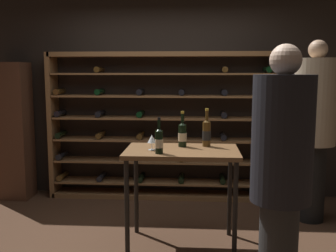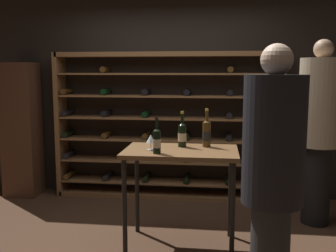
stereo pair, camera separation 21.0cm
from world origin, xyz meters
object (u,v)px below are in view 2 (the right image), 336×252
object	(u,v)px
wine_glass_stemmed_left	(151,139)
wine_rack	(166,127)
wine_bottle_amber_reserve	(182,134)
person_host_in_suit	(320,124)
wine_bottle_green_slim	(207,133)
person_bystander_dark_jacket	(273,170)
display_cabinet	(21,130)
wine_bottle_gold_foil	(157,141)
tasting_table	(181,162)

from	to	relation	value
wine_glass_stemmed_left	wine_rack	bearing A→B (deg)	91.98
wine_rack	wine_bottle_amber_reserve	size ratio (longest dim) A/B	8.52
person_host_in_suit	wine_glass_stemmed_left	bearing A→B (deg)	59.34
wine_bottle_amber_reserve	wine_glass_stemmed_left	distance (m)	0.34
wine_bottle_amber_reserve	wine_bottle_green_slim	distance (m)	0.24
person_bystander_dark_jacket	wine_bottle_amber_reserve	size ratio (longest dim) A/B	5.33
wine_bottle_amber_reserve	wine_glass_stemmed_left	xyz separation A→B (m)	(-0.28, -0.19, -0.02)
person_bystander_dark_jacket	display_cabinet	distance (m)	3.76
display_cabinet	wine_bottle_gold_foil	size ratio (longest dim) A/B	5.49
wine_bottle_green_slim	wine_bottle_gold_foil	bearing A→B (deg)	-139.10
wine_bottle_amber_reserve	wine_glass_stemmed_left	bearing A→B (deg)	-145.38
person_host_in_suit	display_cabinet	world-z (taller)	person_host_in_suit
display_cabinet	wine_bottle_gold_foil	world-z (taller)	display_cabinet
wine_rack	tasting_table	world-z (taller)	wine_rack
person_host_in_suit	display_cabinet	xyz separation A→B (m)	(-3.69, 0.56, -0.22)
wine_bottle_green_slim	wine_bottle_gold_foil	world-z (taller)	wine_bottle_green_slim
wine_bottle_gold_foil	person_bystander_dark_jacket	bearing A→B (deg)	-40.93
wine_glass_stemmed_left	wine_bottle_green_slim	bearing A→B (deg)	23.45
person_host_in_suit	wine_bottle_green_slim	xyz separation A→B (m)	(-1.19, -0.59, -0.03)
person_bystander_dark_jacket	wine_bottle_gold_foil	world-z (taller)	person_bystander_dark_jacket
person_bystander_dark_jacket	wine_bottle_amber_reserve	xyz separation A→B (m)	(-0.70, 1.12, 0.04)
display_cabinet	wine_glass_stemmed_left	bearing A→B (deg)	-34.59
wine_rack	person_bystander_dark_jacket	size ratio (longest dim) A/B	1.60
tasting_table	person_host_in_suit	size ratio (longest dim) A/B	0.53
display_cabinet	wine_bottle_amber_reserve	world-z (taller)	display_cabinet
person_bystander_dark_jacket	wine_bottle_amber_reserve	world-z (taller)	person_bystander_dark_jacket
tasting_table	person_bystander_dark_jacket	world-z (taller)	person_bystander_dark_jacket
person_host_in_suit	wine_bottle_amber_reserve	size ratio (longest dim) A/B	5.79
tasting_table	wine_bottle_green_slim	distance (m)	0.38
wine_rack	tasting_table	bearing A→B (deg)	-77.34
wine_bottle_green_slim	person_host_in_suit	bearing A→B (deg)	26.26
wine_bottle_gold_foil	wine_glass_stemmed_left	bearing A→B (deg)	118.29
person_bystander_dark_jacket	wine_glass_stemmed_left	bearing A→B (deg)	71.88
wine_bottle_green_slim	wine_bottle_amber_reserve	bearing A→B (deg)	-172.57
wine_rack	wine_bottle_gold_foil	distance (m)	1.67
wine_glass_stemmed_left	tasting_table	bearing A→B (deg)	9.82
wine_rack	person_host_in_suit	size ratio (longest dim) A/B	1.47
wine_rack	person_bystander_dark_jacket	distance (m)	2.65
tasting_table	person_bystander_dark_jacket	bearing A→B (deg)	-54.25
display_cabinet	wine_glass_stemmed_left	world-z (taller)	display_cabinet
display_cabinet	tasting_table	bearing A→B (deg)	-30.29
tasting_table	person_host_in_suit	distance (m)	1.64
wine_bottle_amber_reserve	person_host_in_suit	bearing A→B (deg)	23.45
wine_rack	wine_bottle_amber_reserve	distance (m)	1.37
tasting_table	wine_glass_stemmed_left	size ratio (longest dim) A/B	7.38
person_bystander_dark_jacket	wine_bottle_gold_foil	size ratio (longest dim) A/B	5.68
wine_rack	wine_glass_stemmed_left	xyz separation A→B (m)	(0.05, -1.51, 0.10)
wine_bottle_amber_reserve	wine_glass_stemmed_left	world-z (taller)	wine_bottle_amber_reserve
wine_rack	wine_bottle_gold_foil	world-z (taller)	wine_rack
wine_glass_stemmed_left	person_bystander_dark_jacket	bearing A→B (deg)	-43.50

